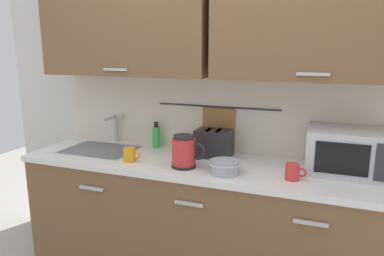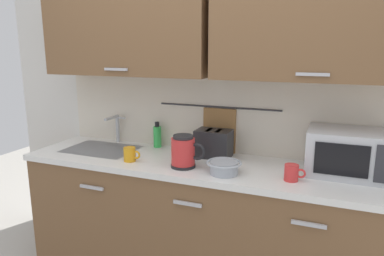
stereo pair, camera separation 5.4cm
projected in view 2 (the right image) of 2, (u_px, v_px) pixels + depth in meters
counter_unit at (203, 224)px, 2.47m from camera, size 2.53×0.64×0.90m
back_wall_assembly at (218, 66)px, 2.44m from camera, size 3.70×0.41×2.50m
sink_faucet at (116, 125)px, 2.85m from camera, size 0.09×0.17×0.22m
microwave at (347, 152)px, 2.13m from camera, size 0.46×0.35×0.27m
electric_kettle at (184, 152)px, 2.26m from camera, size 0.23×0.16×0.21m
dish_soap_bottle at (157, 136)px, 2.73m from camera, size 0.06×0.06×0.20m
mug_near_sink at (130, 154)px, 2.39m from camera, size 0.12×0.08×0.09m
mixing_bowl at (224, 167)px, 2.15m from camera, size 0.21×0.21×0.08m
toaster at (214, 143)px, 2.48m from camera, size 0.26×0.17×0.19m
mug_by_kettle at (292, 173)px, 2.04m from camera, size 0.12×0.08×0.09m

